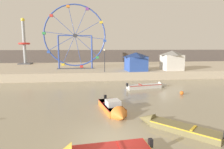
% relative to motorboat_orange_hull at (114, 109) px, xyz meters
% --- Properties ---
extents(ground_plane, '(240.00, 240.00, 0.00)m').
position_rel_motorboat_orange_hull_xyz_m(ground_plane, '(-0.77, -4.58, -0.35)').
color(ground_plane, gray).
extents(quay_promenade, '(110.00, 20.94, 1.37)m').
position_rel_motorboat_orange_hull_xyz_m(quay_promenade, '(-0.77, 25.68, 0.34)').
color(quay_promenade, '#B7A88E').
rests_on(quay_promenade, ground_plane).
extents(distant_town_skyline, '(140.00, 3.00, 4.40)m').
position_rel_motorboat_orange_hull_xyz_m(distant_town_skyline, '(-0.77, 49.47, 1.85)').
color(distant_town_skyline, '#564C47').
rests_on(distant_town_skyline, ground_plane).
extents(motorboat_orange_hull, '(2.29, 5.11, 1.44)m').
position_rel_motorboat_orange_hull_xyz_m(motorboat_orange_hull, '(0.00, 0.00, 0.00)').
color(motorboat_orange_hull, orange).
rests_on(motorboat_orange_hull, ground_plane).
extents(motorboat_pale_grey, '(6.19, 2.20, 1.10)m').
position_rel_motorboat_orange_hull_xyz_m(motorboat_pale_grey, '(6.06, 9.32, -0.06)').
color(motorboat_pale_grey, silver).
rests_on(motorboat_pale_grey, ground_plane).
extents(motorboat_olive_wood, '(4.70, 4.79, 1.07)m').
position_rel_motorboat_orange_hull_xyz_m(motorboat_olive_wood, '(3.40, -3.51, -0.11)').
color(motorboat_olive_wood, olive).
rests_on(motorboat_olive_wood, ground_plane).
extents(ferris_wheel_blue_frame, '(11.71, 1.20, 11.95)m').
position_rel_motorboat_orange_hull_xyz_m(ferris_wheel_blue_frame, '(-4.69, 21.57, 7.02)').
color(ferris_wheel_blue_frame, '#334CA8').
rests_on(ferris_wheel_blue_frame, quay_promenade).
extents(drop_tower_steel_tower, '(2.80, 2.80, 10.81)m').
position_rel_motorboat_orange_hull_xyz_m(drop_tower_steel_tower, '(-17.43, 32.76, 5.50)').
color(drop_tower_steel_tower, '#999EA3').
rests_on(drop_tower_steel_tower, quay_promenade).
extents(carnival_booth_white_ticket, '(3.75, 3.59, 3.47)m').
position_rel_motorboat_orange_hull_xyz_m(carnival_booth_white_ticket, '(12.61, 17.52, 2.82)').
color(carnival_booth_white_ticket, silver).
rests_on(carnival_booth_white_ticket, quay_promenade).
extents(carnival_booth_blue_tent, '(3.95, 4.02, 3.19)m').
position_rel_motorboat_orange_hull_xyz_m(carnival_booth_blue_tent, '(5.97, 17.28, 2.68)').
color(carnival_booth_blue_tent, '#3356B7').
rests_on(carnival_booth_blue_tent, quay_promenade).
extents(promenade_lamp_near, '(0.32, 0.32, 3.78)m').
position_rel_motorboat_orange_hull_xyz_m(promenade_lamp_near, '(0.43, 16.31, 3.50)').
color(promenade_lamp_near, '#2D2D33').
rests_on(promenade_lamp_near, quay_promenade).
extents(mooring_buoy_orange, '(0.44, 0.44, 0.44)m').
position_rel_motorboat_orange_hull_xyz_m(mooring_buoy_orange, '(8.57, 5.27, -0.13)').
color(mooring_buoy_orange, orange).
rests_on(mooring_buoy_orange, ground_plane).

